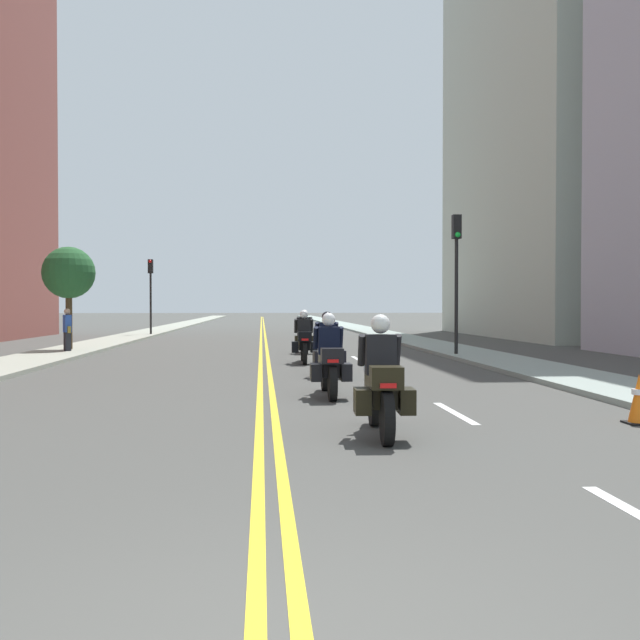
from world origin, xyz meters
TOP-DOWN VIEW (x-y plane):
  - ground_plane at (0.00, 48.00)m, footprint 264.00×264.00m
  - sidewalk_left at (-7.21, 48.00)m, footprint 2.31×144.00m
  - sidewalk_right at (7.21, 48.00)m, footprint 2.31×144.00m
  - centreline_yellow_inner at (-0.12, 48.00)m, footprint 0.12×132.00m
  - centreline_yellow_outer at (0.12, 48.00)m, footprint 0.12×132.00m
  - lane_dashes_white at (3.03, 29.00)m, footprint 0.14×56.40m
  - building_right_1 at (16.07, 36.61)m, footprint 7.05×19.57m
  - motorcycle_0 at (1.49, 6.01)m, footprint 0.78×2.17m
  - motorcycle_1 at (1.20, 10.27)m, footprint 0.76×2.29m
  - motorcycle_2 at (1.52, 14.10)m, footprint 0.78×2.14m
  - motorcycle_3 at (1.19, 18.38)m, footprint 0.77×2.28m
  - motorcycle_4 at (1.49, 22.95)m, footprint 0.76×2.09m
  - traffic_cone_0 at (5.42, 6.71)m, footprint 0.37×0.37m
  - traffic_light_near at (6.45, 20.41)m, footprint 0.28×0.38m
  - traffic_light_far at (-6.45, 38.77)m, footprint 0.28×0.38m
  - pedestrian_0 at (-7.04, 23.12)m, footprint 0.38×0.50m
  - street_tree_0 at (-7.24, 24.12)m, footprint 1.93×1.93m

SIDE VIEW (x-z plane):
  - ground_plane at x=0.00m, z-range 0.00..0.00m
  - centreline_yellow_inner at x=-0.12m, z-range 0.00..0.01m
  - centreline_yellow_outer at x=0.12m, z-range 0.00..0.01m
  - lane_dashes_white at x=3.03m, z-range 0.00..0.01m
  - sidewalk_left at x=-7.21m, z-range 0.00..0.12m
  - sidewalk_right at x=7.21m, z-range 0.00..0.12m
  - traffic_cone_0 at x=5.42m, z-range 0.00..0.74m
  - motorcycle_1 at x=1.20m, z-range -0.16..1.44m
  - motorcycle_4 at x=1.49m, z-range -0.15..1.44m
  - motorcycle_2 at x=1.52m, z-range -0.15..1.45m
  - motorcycle_0 at x=1.49m, z-range -0.15..1.47m
  - motorcycle_3 at x=1.19m, z-range -0.15..1.46m
  - pedestrian_0 at x=-7.04m, z-range 0.03..1.67m
  - street_tree_0 at x=-7.24m, z-range 0.97..4.92m
  - traffic_light_far at x=-6.45m, z-range 0.87..5.29m
  - traffic_light_near at x=6.45m, z-range 0.89..5.69m
  - building_right_1 at x=16.07m, z-range 0.00..30.67m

